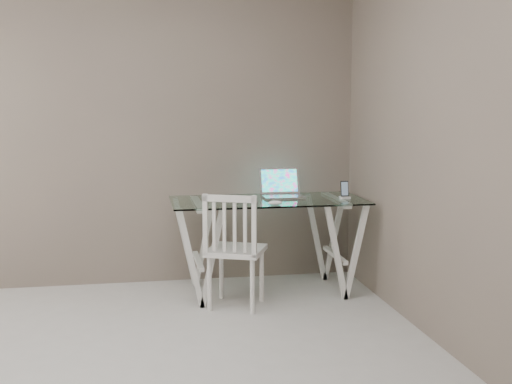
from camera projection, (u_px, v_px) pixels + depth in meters
room at (79, 53)px, 2.94m from camera, size 4.50×4.52×2.71m
desk at (268, 245)px, 5.04m from camera, size 1.50×0.70×0.75m
chair at (234, 245)px, 4.62m from camera, size 0.51×0.51×0.86m
laptop at (282, 190)px, 5.15m from camera, size 0.33×0.30×0.22m
keyboard at (236, 199)px, 4.97m from camera, size 0.26×0.11×0.01m
mouse at (275, 203)px, 4.71m from camera, size 0.11×0.06×0.03m
phone_dock at (345, 194)px, 5.04m from camera, size 0.07×0.07×0.14m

